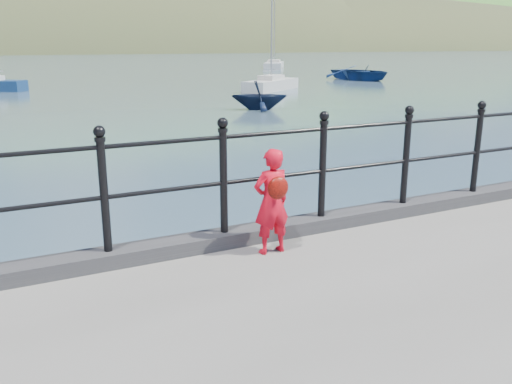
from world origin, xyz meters
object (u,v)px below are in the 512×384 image
child (272,201)px  launch_navy (259,95)px  railing (275,163)px  sailboat_near (271,85)px  launch_blue (361,73)px  sailboat_far (274,65)px

child → launch_navy: size_ratio=0.42×
railing → sailboat_near: sailboat_near is taller
child → launch_blue: size_ratio=0.18×
child → launch_blue: child is taller
launch_blue → launch_navy: 22.96m
launch_blue → launch_navy: bearing=-144.8°
launch_blue → child: bearing=-134.2°
sailboat_far → launch_navy: bearing=-177.4°
railing → sailboat_near: (14.56, 27.34, -1.48)m
launch_blue → sailboat_far: sailboat_far is taller
railing → launch_blue: bearing=51.5°
launch_blue → launch_navy: launch_navy is taller
child → launch_navy: 20.64m
railing → sailboat_far: 64.80m
railing → sailboat_far: (30.80, 57.00, -1.48)m
child → sailboat_far: sailboat_far is taller
railing → launch_navy: (8.96, 18.05, -1.15)m
child → launch_blue: 42.76m
sailboat_far → sailboat_near: 33.81m
launch_navy → sailboat_near: sailboat_near is taller
launch_navy → sailboat_far: (21.84, 38.95, -0.33)m
railing → launch_blue: (26.29, 33.11, -1.19)m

